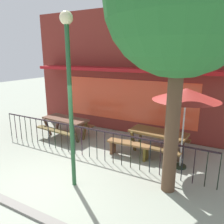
{
  "coord_description": "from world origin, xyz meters",
  "views": [
    {
      "loc": [
        3.65,
        -3.46,
        3.16
      ],
      "look_at": [
        0.6,
        2.21,
        1.46
      ],
      "focal_mm": 35.06,
      "sensor_mm": 36.0,
      "label": 1
    }
  ],
  "objects_px": {
    "patio_umbrella": "(186,95)",
    "street_lamp": "(69,80)",
    "patio_bench": "(129,146)",
    "picnic_table_right": "(158,136)",
    "street_tree": "(182,0)",
    "picnic_table_left": "(66,122)"
  },
  "relations": [
    {
      "from": "picnic_table_left",
      "to": "patio_umbrella",
      "type": "relative_size",
      "value": 0.83
    },
    {
      "from": "patio_umbrella",
      "to": "street_lamp",
      "type": "xyz_separation_m",
      "value": [
        -2.15,
        -2.15,
        0.5
      ]
    },
    {
      "from": "picnic_table_left",
      "to": "picnic_table_right",
      "type": "bearing_deg",
      "value": 3.56
    },
    {
      "from": "picnic_table_right",
      "to": "patio_umbrella",
      "type": "distance_m",
      "value": 1.81
    },
    {
      "from": "picnic_table_right",
      "to": "picnic_table_left",
      "type": "bearing_deg",
      "value": -176.44
    },
    {
      "from": "picnic_table_right",
      "to": "patio_bench",
      "type": "height_order",
      "value": "picnic_table_right"
    },
    {
      "from": "street_lamp",
      "to": "picnic_table_right",
      "type": "bearing_deg",
      "value": 64.01
    },
    {
      "from": "patio_bench",
      "to": "picnic_table_left",
      "type": "bearing_deg",
      "value": 172.35
    },
    {
      "from": "picnic_table_right",
      "to": "street_lamp",
      "type": "height_order",
      "value": "street_lamp"
    },
    {
      "from": "picnic_table_right",
      "to": "patio_bench",
      "type": "distance_m",
      "value": 1.0
    },
    {
      "from": "picnic_table_left",
      "to": "patio_bench",
      "type": "height_order",
      "value": "picnic_table_left"
    },
    {
      "from": "picnic_table_right",
      "to": "street_tree",
      "type": "relative_size",
      "value": 0.33
    },
    {
      "from": "picnic_table_right",
      "to": "patio_umbrella",
      "type": "height_order",
      "value": "patio_umbrella"
    },
    {
      "from": "picnic_table_right",
      "to": "street_tree",
      "type": "height_order",
      "value": "street_tree"
    },
    {
      "from": "patio_umbrella",
      "to": "street_tree",
      "type": "height_order",
      "value": "street_tree"
    },
    {
      "from": "street_tree",
      "to": "street_lamp",
      "type": "height_order",
      "value": "street_tree"
    },
    {
      "from": "patio_bench",
      "to": "street_lamp",
      "type": "xyz_separation_m",
      "value": [
        -0.56,
        -2.07,
        2.27
      ]
    },
    {
      "from": "picnic_table_left",
      "to": "street_tree",
      "type": "relative_size",
      "value": 0.33
    },
    {
      "from": "picnic_table_right",
      "to": "street_tree",
      "type": "bearing_deg",
      "value": -65.57
    },
    {
      "from": "picnic_table_left",
      "to": "picnic_table_right",
      "type": "xyz_separation_m",
      "value": [
        3.61,
        0.22,
        0.0
      ]
    },
    {
      "from": "patio_umbrella",
      "to": "picnic_table_left",
      "type": "bearing_deg",
      "value": 176.03
    },
    {
      "from": "street_tree",
      "to": "patio_bench",
      "type": "bearing_deg",
      "value": 143.08
    }
  ]
}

